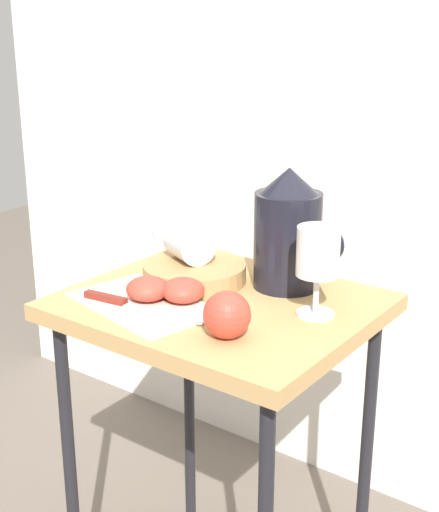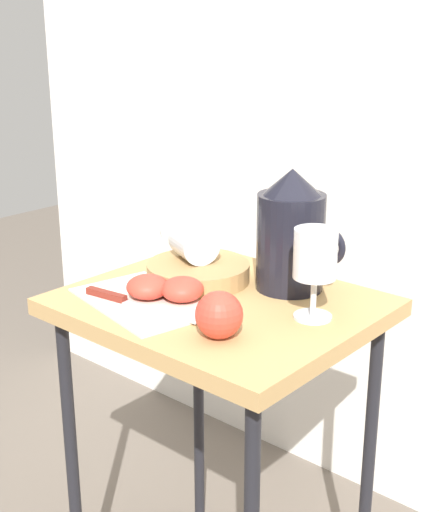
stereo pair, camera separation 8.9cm
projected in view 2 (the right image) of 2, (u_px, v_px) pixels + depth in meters
curtain_drape at (384, 134)px, 1.59m from camera, size 2.40×0.03×1.82m
table at (220, 339)px, 1.28m from camera, size 0.52×0.44×0.68m
linen_napkin at (143, 301)px, 1.24m from camera, size 0.29×0.21×0.00m
basket_tray at (198, 272)px, 1.34m from camera, size 0.19×0.19×0.03m
pitcher at (291, 241)px, 1.28m from camera, size 0.17×0.12×0.22m
wine_glass_upright at (315, 259)px, 1.15m from camera, size 0.07×0.07×0.15m
wine_glass_tipped_near at (193, 241)px, 1.35m from camera, size 0.16×0.12×0.07m
apple_half_left at (148, 287)px, 1.25m from camera, size 0.08×0.08×0.04m
apple_half_right at (182, 289)px, 1.24m from camera, size 0.08×0.08×0.04m
apple_whole at (219, 315)px, 1.10m from camera, size 0.08×0.08×0.08m
knife at (124, 300)px, 1.23m from camera, size 0.24×0.04×0.01m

